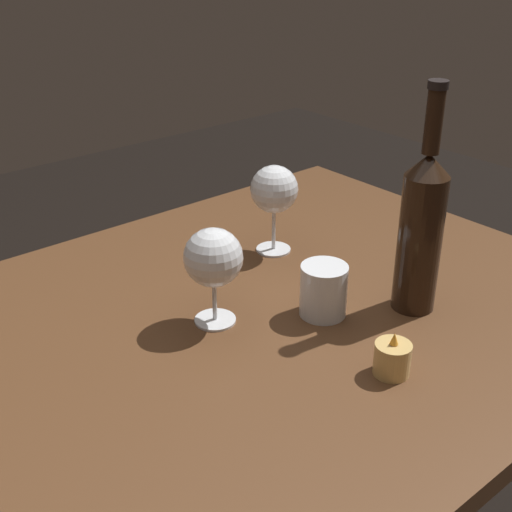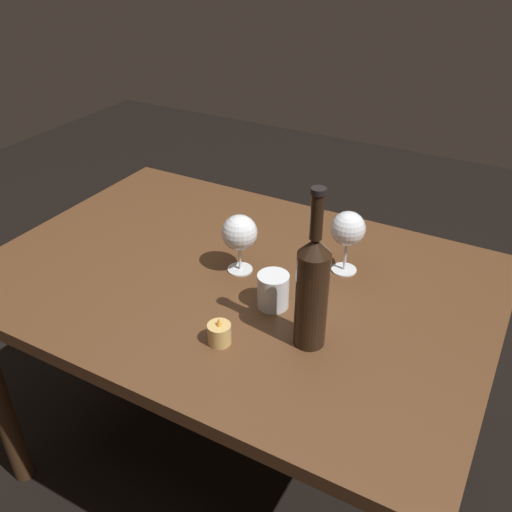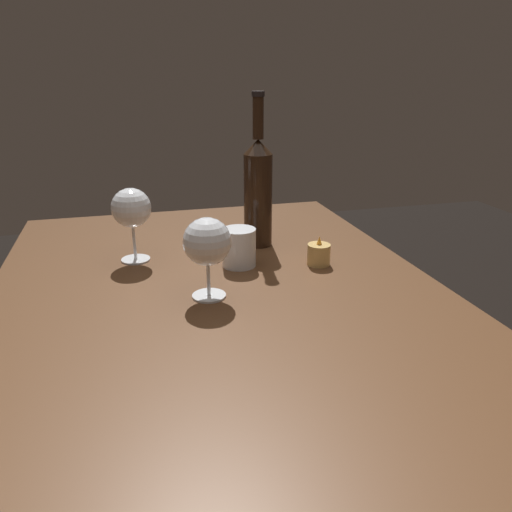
{
  "view_description": "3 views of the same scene",
  "coord_description": "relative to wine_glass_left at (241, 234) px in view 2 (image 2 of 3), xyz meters",
  "views": [
    {
      "loc": [
        0.54,
        0.72,
        1.32
      ],
      "look_at": [
        -0.08,
        -0.02,
        0.83
      ],
      "focal_mm": 47.88,
      "sensor_mm": 36.0,
      "label": 1
    },
    {
      "loc": [
        -0.63,
        1.02,
        1.55
      ],
      "look_at": [
        -0.05,
        -0.03,
        0.8
      ],
      "focal_mm": 38.94,
      "sensor_mm": 36.0,
      "label": 2
    },
    {
      "loc": [
        0.88,
        -0.16,
        1.16
      ],
      "look_at": [
        -0.02,
        0.07,
        0.81
      ],
      "focal_mm": 35.16,
      "sensor_mm": 36.0,
      "label": 3
    }
  ],
  "objects": [
    {
      "name": "wine_glass_right",
      "position": [
        -0.24,
        -0.13,
        0.01
      ],
      "size": [
        0.09,
        0.09,
        0.17
      ],
      "color": "white",
      "rests_on": "dining_table"
    },
    {
      "name": "water_tumbler",
      "position": [
        -0.14,
        0.09,
        -0.07
      ],
      "size": [
        0.08,
        0.08,
        0.09
      ],
      "color": "white",
      "rests_on": "dining_table"
    },
    {
      "name": "dining_table",
      "position": [
        0.0,
        0.03,
        -0.2
      ],
      "size": [
        1.3,
        0.9,
        0.74
      ],
      "color": "#56351E",
      "rests_on": "ground"
    },
    {
      "name": "wine_bottle",
      "position": [
        -0.27,
        0.17,
        0.03
      ],
      "size": [
        0.07,
        0.07,
        0.37
      ],
      "color": "black",
      "rests_on": "dining_table"
    },
    {
      "name": "wine_glass_left",
      "position": [
        0.0,
        0.0,
        0.0
      ],
      "size": [
        0.09,
        0.09,
        0.16
      ],
      "color": "white",
      "rests_on": "dining_table"
    },
    {
      "name": "votive_candle",
      "position": [
        -0.1,
        0.27,
        -0.09
      ],
      "size": [
        0.05,
        0.05,
        0.07
      ],
      "color": "#DBB266",
      "rests_on": "dining_table"
    },
    {
      "name": "ground_plane",
      "position": [
        0.0,
        0.03,
        -0.85
      ],
      "size": [
        6.0,
        6.0,
        0.0
      ],
      "primitive_type": "plane",
      "color": "black"
    }
  ]
}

